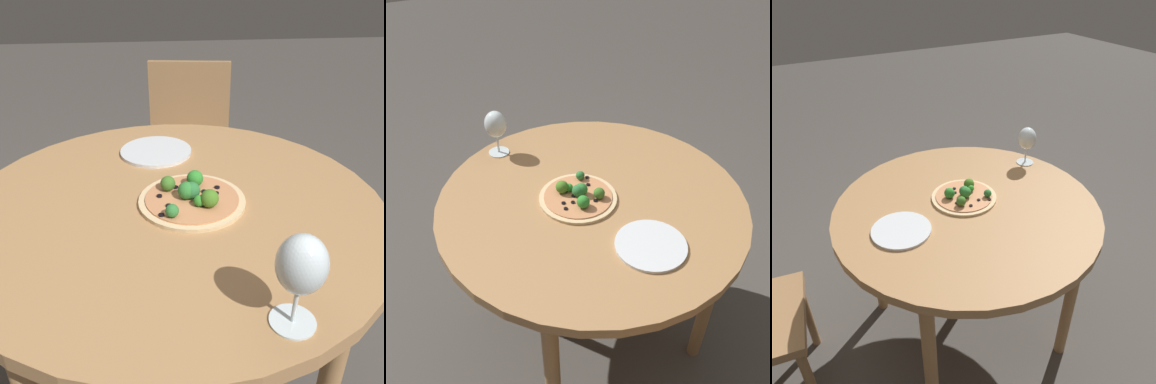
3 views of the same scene
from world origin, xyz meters
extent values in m
plane|color=#4C4742|center=(0.00, 0.00, 0.00)|extent=(12.00, 12.00, 0.00)
cylinder|color=#A87A4C|center=(0.00, 0.00, 0.73)|extent=(1.05, 1.05, 0.04)
cylinder|color=#A87A4C|center=(-0.33, -0.33, 0.36)|extent=(0.05, 0.05, 0.71)
cylinder|color=#A87A4C|center=(0.33, -0.33, 0.36)|extent=(0.05, 0.05, 0.71)
cylinder|color=#A87A4C|center=(-0.33, 0.33, 0.36)|extent=(0.05, 0.05, 0.71)
cylinder|color=#A87A4C|center=(0.33, 0.33, 0.36)|extent=(0.05, 0.05, 0.71)
cylinder|color=#DBBC89|center=(-0.01, -0.05, 0.75)|extent=(0.26, 0.26, 0.01)
cylinder|color=tan|center=(-0.01, -0.05, 0.76)|extent=(0.23, 0.23, 0.00)
sphere|color=#3D7126|center=(0.03, 0.01, 0.78)|extent=(0.04, 0.04, 0.04)
sphere|color=#307C32|center=(-0.01, -0.03, 0.78)|extent=(0.04, 0.04, 0.04)
sphere|color=#2E852C|center=(0.05, -0.06, 0.78)|extent=(0.04, 0.04, 0.04)
sphere|color=#318629|center=(-0.05, -0.06, 0.77)|extent=(0.03, 0.03, 0.03)
sphere|color=#437822|center=(-0.06, -0.08, 0.78)|extent=(0.04, 0.04, 0.04)
sphere|color=#2C7238|center=(-0.01, -0.05, 0.78)|extent=(0.04, 0.04, 0.04)
sphere|color=#307635|center=(-0.09, 0.01, 0.78)|extent=(0.03, 0.03, 0.03)
cylinder|color=black|center=(0.00, -0.11, 0.76)|extent=(0.01, 0.01, 0.00)
cylinder|color=black|center=(0.00, 0.03, 0.76)|extent=(0.01, 0.01, 0.00)
cylinder|color=black|center=(-0.09, 0.03, 0.76)|extent=(0.01, 0.01, 0.00)
cylinder|color=black|center=(-0.05, 0.01, 0.76)|extent=(0.01, 0.01, 0.00)
cylinder|color=black|center=(0.03, -0.11, 0.76)|extent=(0.01, 0.01, 0.00)
cylinder|color=black|center=(0.01, -0.08, 0.76)|extent=(0.01, 0.01, 0.00)
cylinder|color=black|center=(0.04, -0.01, 0.76)|extent=(0.01, 0.01, 0.00)
cylinder|color=black|center=(-0.02, -0.06, 0.76)|extent=(0.01, 0.01, 0.00)
cylinder|color=black|center=(-0.05, -0.07, 0.76)|extent=(0.01, 0.01, 0.00)
cylinder|color=silver|center=(-0.41, -0.18, 0.75)|extent=(0.08, 0.08, 0.00)
cylinder|color=silver|center=(-0.41, -0.18, 0.79)|extent=(0.01, 0.01, 0.07)
ellipsoid|color=silver|center=(-0.41, -0.18, 0.87)|extent=(0.08, 0.08, 0.10)
cylinder|color=silver|center=(0.29, 0.03, 0.75)|extent=(0.22, 0.22, 0.01)
camera|label=1|loc=(-0.91, 0.04, 1.30)|focal=40.00mm
camera|label=2|loc=(0.97, -0.59, 1.67)|focal=40.00mm
camera|label=3|loc=(0.60, 1.07, 1.59)|focal=35.00mm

